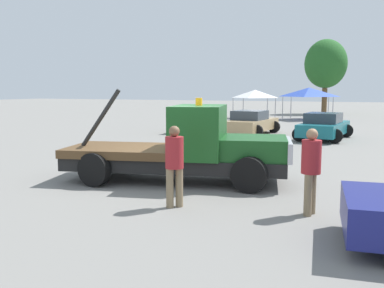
{
  "coord_description": "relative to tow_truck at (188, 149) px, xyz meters",
  "views": [
    {
      "loc": [
        5.03,
        -10.32,
        2.49
      ],
      "look_at": [
        0.5,
        0.0,
        1.05
      ],
      "focal_mm": 40.0,
      "sensor_mm": 36.0,
      "label": 1
    }
  ],
  "objects": [
    {
      "name": "ground_plane",
      "position": [
        -0.35,
        -0.09,
        -0.9
      ],
      "size": [
        160.0,
        160.0,
        0.0
      ],
      "primitive_type": "plane",
      "color": "gray"
    },
    {
      "name": "parked_car_teal",
      "position": [
        2.16,
        11.79,
        -0.26
      ],
      "size": [
        2.64,
        4.51,
        1.34
      ],
      "rotation": [
        0.0,
        0.0,
        1.47
      ],
      "color": "#196670",
      "rests_on": "ground"
    },
    {
      "name": "parked_car_olive",
      "position": [
        -5.08,
        12.86,
        -0.25
      ],
      "size": [
        2.54,
        4.35,
        1.34
      ],
      "rotation": [
        0.0,
        0.0,
        1.53
      ],
      "color": "olive",
      "rests_on": "ground"
    },
    {
      "name": "tree_left",
      "position": [
        -0.54,
        35.09,
        4.13
      ],
      "size": [
        4.2,
        4.2,
        7.5
      ],
      "color": "brown",
      "rests_on": "ground"
    },
    {
      "name": "tow_truck",
      "position": [
        0.0,
        0.0,
        0.0
      ],
      "size": [
        6.31,
        3.34,
        2.51
      ],
      "rotation": [
        0.0,
        0.0,
        0.24
      ],
      "color": "black",
      "rests_on": "ground"
    },
    {
      "name": "parked_car_tan",
      "position": [
        -1.84,
        12.57,
        -0.25
      ],
      "size": [
        2.62,
        4.51,
        1.34
      ],
      "rotation": [
        0.0,
        0.0,
        1.49
      ],
      "color": "tan",
      "rests_on": "ground"
    },
    {
      "name": "person_near_truck",
      "position": [
        3.49,
        -1.85,
        0.1
      ],
      "size": [
        0.39,
        0.39,
        1.73
      ],
      "rotation": [
        0.0,
        0.0,
        2.92
      ],
      "color": "#847051",
      "rests_on": "ground"
    },
    {
      "name": "person_at_hood",
      "position": [
        0.78,
        -2.43,
        0.1
      ],
      "size": [
        0.39,
        0.39,
        1.74
      ],
      "rotation": [
        0.0,
        0.0,
        5.5
      ],
      "color": "#847051",
      "rests_on": "ground"
    },
    {
      "name": "canopy_tent_white",
      "position": [
        -5.28,
        25.83,
        1.2
      ],
      "size": [
        3.03,
        3.03,
        2.45
      ],
      "color": "#9E9EA3",
      "rests_on": "ground"
    },
    {
      "name": "canopy_tent_blue",
      "position": [
        -0.74,
        25.9,
        1.36
      ],
      "size": [
        3.61,
        3.61,
        2.64
      ],
      "color": "#9E9EA3",
      "rests_on": "ground"
    }
  ]
}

